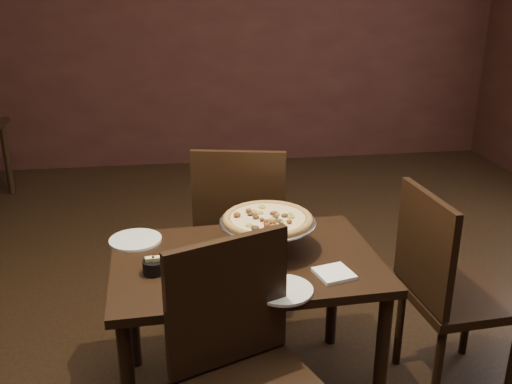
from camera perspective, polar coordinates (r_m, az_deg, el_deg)
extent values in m
cube|color=black|center=(2.84, -1.33, -18.61)|extent=(6.00, 7.00, 0.02)
cube|color=black|center=(5.72, -5.99, 16.54)|extent=(6.00, 0.02, 2.80)
cube|color=black|center=(2.40, -1.02, -7.05)|extent=(1.14, 0.78, 0.04)
cylinder|color=black|center=(2.45, 12.40, -16.43)|extent=(0.06, 0.06, 0.65)
cylinder|color=black|center=(2.82, -12.31, -11.11)|extent=(0.06, 0.06, 0.65)
cylinder|color=black|center=(2.94, 7.70, -9.36)|extent=(0.06, 0.06, 0.65)
cylinder|color=black|center=(5.41, -23.62, 3.05)|extent=(0.05, 0.05, 0.64)
cylinder|color=#B5B5BC|center=(2.47, 1.16, -5.63)|extent=(0.14, 0.14, 0.01)
cylinder|color=#B5B5BC|center=(2.44, 1.17, -4.38)|extent=(0.03, 0.03, 0.11)
cylinder|color=#B5B5BC|center=(2.42, 1.18, -3.12)|extent=(0.10, 0.10, 0.01)
cylinder|color=#A3A3A8|center=(2.42, 1.18, -2.99)|extent=(0.40, 0.40, 0.01)
torus|color=#A3A3A8|center=(2.41, 1.18, -2.97)|extent=(0.41, 0.41, 0.01)
cylinder|color=brown|center=(2.41, 1.18, -2.79)|extent=(0.37, 0.37, 0.01)
torus|color=brown|center=(2.41, 1.18, -2.71)|extent=(0.38, 0.38, 0.03)
cylinder|color=#DFBB7A|center=(2.41, 1.18, -2.60)|extent=(0.32, 0.32, 0.01)
cylinder|color=beige|center=(2.27, -4.53, -7.11)|extent=(0.06, 0.06, 0.08)
cylinder|color=#B5B5BC|center=(2.25, -4.56, -6.04)|extent=(0.06, 0.06, 0.02)
ellipsoid|color=#B5B5BC|center=(2.25, -4.57, -5.68)|extent=(0.03, 0.03, 0.01)
cylinder|color=maroon|center=(2.19, -5.27, -8.43)|extent=(0.05, 0.05, 0.07)
cylinder|color=#B5B5BC|center=(2.16, -5.30, -7.40)|extent=(0.06, 0.06, 0.02)
ellipsoid|color=#B5B5BC|center=(2.16, -5.32, -7.06)|extent=(0.03, 0.03, 0.01)
cylinder|color=black|center=(2.30, -10.17, -7.37)|extent=(0.09, 0.09, 0.05)
cube|color=#CDC076|center=(2.30, -10.56, -7.11)|extent=(0.04, 0.03, 0.06)
cube|color=#CDC076|center=(2.29, -9.88, -7.08)|extent=(0.04, 0.03, 0.06)
cube|color=white|center=(2.28, 7.82, -8.08)|extent=(0.16, 0.16, 0.01)
cylinder|color=silver|center=(2.59, -11.97, -4.70)|extent=(0.23, 0.23, 0.01)
cylinder|color=silver|center=(2.15, 2.68, -9.76)|extent=(0.23, 0.23, 0.01)
cone|color=#B5B5BC|center=(2.27, 0.40, -4.49)|extent=(0.13, 0.13, 0.00)
cylinder|color=black|center=(2.27, 0.40, -4.43)|extent=(0.06, 0.10, 0.02)
cube|color=black|center=(3.15, -1.35, -3.98)|extent=(0.55, 0.55, 0.04)
cube|color=black|center=(2.84, -1.75, -0.63)|extent=(0.46, 0.13, 0.49)
cylinder|color=black|center=(3.42, 2.14, -6.58)|extent=(0.04, 0.04, 0.46)
cylinder|color=black|center=(3.44, -4.21, -6.39)|extent=(0.04, 0.04, 0.46)
cylinder|color=black|center=(3.08, 1.95, -9.77)|extent=(0.04, 0.04, 0.46)
cylinder|color=black|center=(3.11, -5.13, -9.52)|extent=(0.04, 0.04, 0.46)
cube|color=black|center=(2.00, -2.81, -10.93)|extent=(0.44, 0.20, 0.48)
cube|color=black|center=(2.74, 19.74, -9.77)|extent=(0.48, 0.48, 0.04)
cube|color=black|center=(2.52, 16.51, -5.24)|extent=(0.06, 0.45, 0.47)
cylinder|color=black|center=(3.07, 20.38, -11.52)|extent=(0.04, 0.04, 0.44)
cylinder|color=black|center=(2.65, 17.70, -16.75)|extent=(0.04, 0.04, 0.44)
cylinder|color=black|center=(2.91, 14.18, -12.72)|extent=(0.04, 0.04, 0.44)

